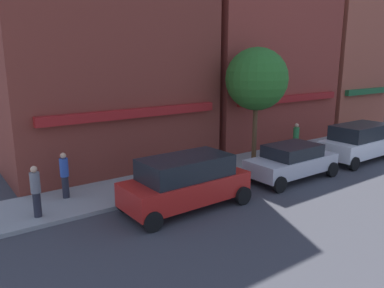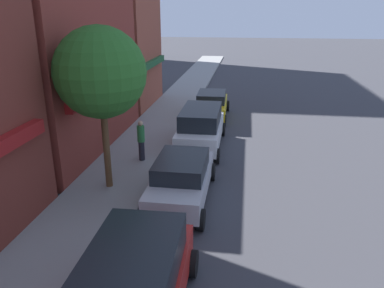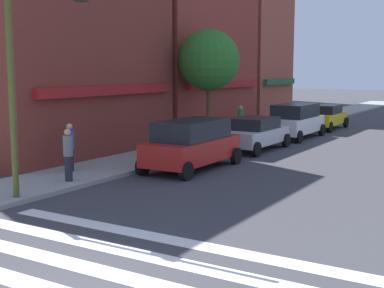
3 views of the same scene
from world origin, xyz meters
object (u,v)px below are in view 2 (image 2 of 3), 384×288
sedan_silver (182,178)px  sedan_yellow (211,104)px  street_tree (100,73)px  pedestrian_green_top (141,140)px  suv_white (201,127)px

sedan_silver → sedan_yellow: 10.84m
sedan_yellow → street_tree: 11.35m
sedan_silver → pedestrian_green_top: pedestrian_green_top is taller
suv_white → pedestrian_green_top: bearing=135.7°
suv_white → sedan_yellow: (5.40, -0.00, -0.19)m
sedan_silver → street_tree: (0.41, 2.80, 3.49)m
sedan_yellow → suv_white: bearing=178.4°
suv_white → sedan_yellow: size_ratio=1.06×
pedestrian_green_top → sedan_yellow: bearing=148.0°
sedan_yellow → street_tree: size_ratio=0.77×
suv_white → street_tree: (-5.03, 2.80, 3.30)m
sedan_yellow → pedestrian_green_top: bearing=162.0°
street_tree → sedan_yellow: bearing=-15.0°
suv_white → pedestrian_green_top: suv_white is taller
sedan_silver → sedan_yellow: (10.84, 0.00, 0.00)m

